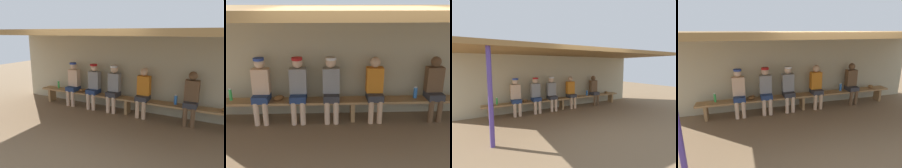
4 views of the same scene
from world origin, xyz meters
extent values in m
plane|color=brown|center=(0.00, 0.00, 0.00)|extent=(24.00, 24.00, 0.00)
cube|color=#B7AD8C|center=(0.00, 2.00, 1.10)|extent=(8.00, 0.20, 2.20)
cube|color=olive|center=(0.00, 0.70, 2.26)|extent=(8.00, 2.80, 0.12)
cylinder|color=#4C388C|center=(-2.83, -0.55, 1.10)|extent=(0.10, 0.10, 2.20)
cube|color=#9E7547|center=(0.00, 1.55, 0.43)|extent=(6.00, 0.36, 0.05)
cube|color=#9E7547|center=(-2.75, 1.55, 0.21)|extent=(0.08, 0.29, 0.41)
cube|color=#9E7547|center=(0.00, 1.55, 0.21)|extent=(0.08, 0.29, 0.41)
cube|color=#9E7547|center=(2.75, 1.55, 0.21)|extent=(0.08, 0.29, 0.41)
cube|color=#333338|center=(0.45, 1.53, 0.53)|extent=(0.32, 0.40, 0.14)
cylinder|color=#DBAD84|center=(0.36, 1.37, 0.24)|extent=(0.11, 0.11, 0.48)
cylinder|color=#DBAD84|center=(0.54, 1.37, 0.24)|extent=(0.11, 0.11, 0.48)
cube|color=orange|center=(0.45, 1.61, 0.86)|extent=(0.34, 0.20, 0.52)
sphere|color=#DBAD84|center=(0.45, 1.61, 1.23)|extent=(0.21, 0.21, 0.21)
cube|color=#333338|center=(1.69, 1.53, 0.53)|extent=(0.32, 0.40, 0.14)
cylinder|color=brown|center=(1.60, 1.37, 0.24)|extent=(0.11, 0.11, 0.48)
cylinder|color=brown|center=(1.78, 1.37, 0.24)|extent=(0.11, 0.11, 0.48)
cube|color=brown|center=(1.69, 1.61, 0.86)|extent=(0.34, 0.20, 0.52)
sphere|color=brown|center=(1.69, 1.61, 1.23)|extent=(0.21, 0.21, 0.21)
cube|color=#333338|center=(-0.44, 1.53, 0.53)|extent=(0.32, 0.40, 0.14)
cylinder|color=beige|center=(-0.53, 1.37, 0.24)|extent=(0.11, 0.11, 0.48)
cylinder|color=beige|center=(-0.35, 1.37, 0.24)|extent=(0.11, 0.11, 0.48)
cube|color=gray|center=(-0.44, 1.61, 0.86)|extent=(0.34, 0.20, 0.52)
sphere|color=beige|center=(-0.44, 1.61, 1.23)|extent=(0.21, 0.21, 0.21)
cylinder|color=white|center=(-0.44, 1.57, 1.32)|extent=(0.21, 0.21, 0.05)
cube|color=navy|center=(-1.85, 1.53, 0.53)|extent=(0.32, 0.40, 0.14)
cylinder|color=beige|center=(-1.94, 1.37, 0.24)|extent=(0.11, 0.11, 0.48)
cylinder|color=beige|center=(-1.76, 1.37, 0.24)|extent=(0.11, 0.11, 0.48)
cube|color=beige|center=(-1.85, 1.61, 0.86)|extent=(0.34, 0.20, 0.52)
sphere|color=beige|center=(-1.85, 1.61, 1.23)|extent=(0.21, 0.21, 0.21)
cylinder|color=#2D47A5|center=(-1.85, 1.57, 1.32)|extent=(0.21, 0.21, 0.05)
cube|color=navy|center=(-1.11, 1.53, 0.53)|extent=(0.32, 0.40, 0.14)
cylinder|color=beige|center=(-1.20, 1.37, 0.24)|extent=(0.11, 0.11, 0.48)
cylinder|color=beige|center=(-1.02, 1.37, 0.24)|extent=(0.11, 0.11, 0.48)
cube|color=gray|center=(-1.11, 1.61, 0.86)|extent=(0.34, 0.20, 0.52)
sphere|color=beige|center=(-1.11, 1.61, 1.23)|extent=(0.21, 0.21, 0.21)
cylinder|color=red|center=(-1.11, 1.57, 1.32)|extent=(0.21, 0.21, 0.05)
cylinder|color=blue|center=(1.32, 1.59, 0.57)|extent=(0.08, 0.08, 0.22)
cylinder|color=white|center=(1.32, 1.59, 0.70)|extent=(0.05, 0.05, 0.02)
cylinder|color=green|center=(-2.49, 1.60, 0.58)|extent=(0.06, 0.06, 0.23)
cylinder|color=white|center=(-2.49, 1.60, 0.70)|extent=(0.04, 0.04, 0.02)
ellipsoid|color=brown|center=(-1.52, 1.58, 0.51)|extent=(0.29, 0.29, 0.09)
ellipsoid|color=olive|center=(2.48, 1.59, 0.51)|extent=(0.27, 0.29, 0.09)
camera|label=1|loc=(2.38, -4.07, 2.26)|focal=36.31mm
camera|label=2|loc=(-0.49, -3.37, 2.43)|focal=41.17mm
camera|label=3|loc=(-3.09, -4.30, 1.78)|focal=26.01mm
camera|label=4|loc=(-1.85, -3.64, 2.35)|focal=30.59mm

